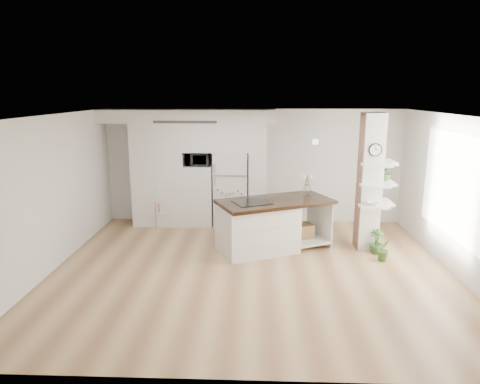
{
  "coord_description": "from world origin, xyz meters",
  "views": [
    {
      "loc": [
        0.07,
        -7.08,
        3.07
      ],
      "look_at": [
        -0.24,
        0.9,
        1.21
      ],
      "focal_mm": 32.0,
      "sensor_mm": 36.0,
      "label": 1
    }
  ],
  "objects_px": {
    "kitchen_island": "(263,225)",
    "bookshelf": "(168,214)",
    "floor_plant_a": "(384,249)",
    "refrigerator": "(231,188)"
  },
  "relations": [
    {
      "from": "bookshelf",
      "to": "floor_plant_a",
      "type": "height_order",
      "value": "bookshelf"
    },
    {
      "from": "refrigerator",
      "to": "kitchen_island",
      "type": "bearing_deg",
      "value": -66.4
    },
    {
      "from": "kitchen_island",
      "to": "floor_plant_a",
      "type": "xyz_separation_m",
      "value": [
        2.24,
        -0.48,
        -0.29
      ]
    },
    {
      "from": "floor_plant_a",
      "to": "refrigerator",
      "type": "bearing_deg",
      "value": 143.89
    },
    {
      "from": "refrigerator",
      "to": "kitchen_island",
      "type": "relative_size",
      "value": 0.71
    },
    {
      "from": "kitchen_island",
      "to": "bookshelf",
      "type": "height_order",
      "value": "kitchen_island"
    },
    {
      "from": "refrigerator",
      "to": "floor_plant_a",
      "type": "bearing_deg",
      "value": -36.11
    },
    {
      "from": "bookshelf",
      "to": "floor_plant_a",
      "type": "bearing_deg",
      "value": -47.56
    },
    {
      "from": "kitchen_island",
      "to": "bookshelf",
      "type": "bearing_deg",
      "value": 120.77
    },
    {
      "from": "floor_plant_a",
      "to": "bookshelf",
      "type": "bearing_deg",
      "value": 155.8
    }
  ]
}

